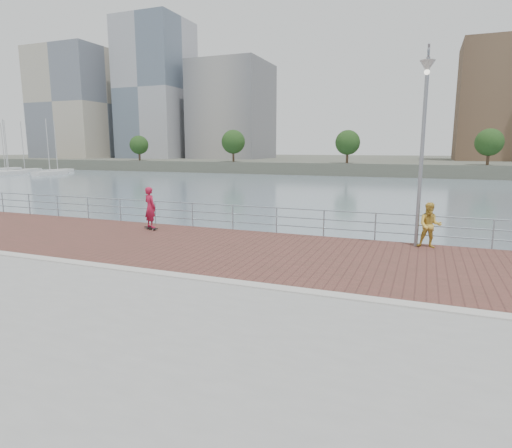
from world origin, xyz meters
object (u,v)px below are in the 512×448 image
at_px(guardrail, 300,219).
at_px(skateboarder, 150,207).
at_px(street_lamp, 424,113).
at_px(bystander, 430,225).

xyz_separation_m(guardrail, skateboarder, (-6.48, -1.38, 0.32)).
height_order(guardrail, street_lamp, street_lamp).
height_order(guardrail, bystander, bystander).
height_order(skateboarder, bystander, skateboarder).
distance_m(street_lamp, skateboarder, 11.73).
xyz_separation_m(skateboarder, bystander, (11.53, 0.77, -0.16)).
xyz_separation_m(street_lamp, bystander, (0.44, 0.38, -3.94)).
bearing_deg(guardrail, skateboarder, -167.99).
height_order(street_lamp, skateboarder, street_lamp).
xyz_separation_m(guardrail, bystander, (5.05, -0.61, 0.16)).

